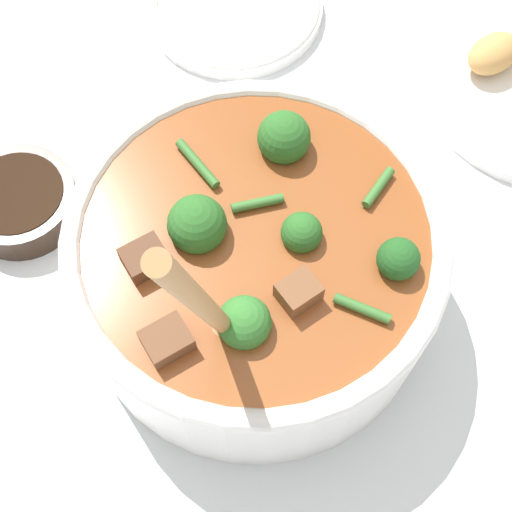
% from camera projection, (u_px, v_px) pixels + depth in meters
% --- Properties ---
extents(ground_plane, '(4.00, 4.00, 0.00)m').
position_uv_depth(ground_plane, '(256.00, 295.00, 0.60)').
color(ground_plane, silver).
extents(stew_bowl, '(0.28, 0.28, 0.31)m').
position_uv_depth(stew_bowl, '(256.00, 261.00, 0.54)').
color(stew_bowl, white).
rests_on(stew_bowl, ground_plane).
extents(condiment_bowl, '(0.10, 0.10, 0.03)m').
position_uv_depth(condiment_bowl, '(19.00, 201.00, 0.62)').
color(condiment_bowl, black).
rests_on(condiment_bowl, ground_plane).
extents(empty_plate, '(0.18, 0.18, 0.02)m').
position_uv_depth(empty_plate, '(235.00, 6.00, 0.73)').
color(empty_plate, white).
rests_on(empty_plate, ground_plane).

